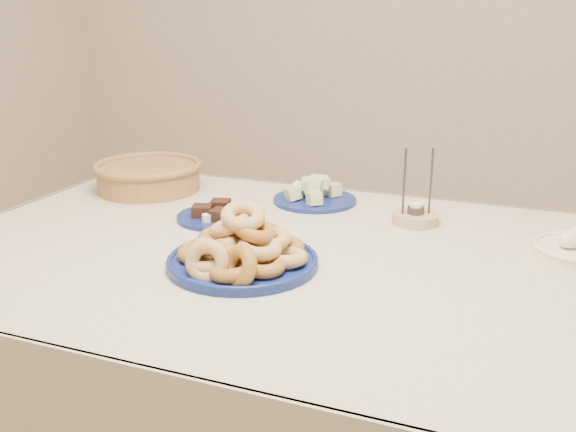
{
  "coord_description": "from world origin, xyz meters",
  "views": [
    {
      "loc": [
        0.49,
        -1.28,
        1.28
      ],
      "look_at": [
        0.0,
        -0.05,
        0.85
      ],
      "focal_mm": 40.0,
      "sensor_mm": 36.0,
      "label": 1
    }
  ],
  "objects_px": {
    "dining_table": "(296,294)",
    "wicker_basket": "(149,175)",
    "brownie_plate": "(220,214)",
    "melon_plate": "(314,195)",
    "candle_holder": "(415,217)",
    "donut_platter": "(241,251)"
  },
  "relations": [
    {
      "from": "dining_table",
      "to": "wicker_basket",
      "type": "bearing_deg",
      "value": 151.87
    },
    {
      "from": "dining_table",
      "to": "brownie_plate",
      "type": "distance_m",
      "value": 0.33
    },
    {
      "from": "melon_plate",
      "to": "candle_holder",
      "type": "relative_size",
      "value": 1.55
    },
    {
      "from": "melon_plate",
      "to": "brownie_plate",
      "type": "relative_size",
      "value": 1.29
    },
    {
      "from": "melon_plate",
      "to": "brownie_plate",
      "type": "height_order",
      "value": "melon_plate"
    },
    {
      "from": "dining_table",
      "to": "melon_plate",
      "type": "distance_m",
      "value": 0.41
    },
    {
      "from": "dining_table",
      "to": "candle_holder",
      "type": "height_order",
      "value": "candle_holder"
    },
    {
      "from": "brownie_plate",
      "to": "wicker_basket",
      "type": "relative_size",
      "value": 0.55
    },
    {
      "from": "donut_platter",
      "to": "melon_plate",
      "type": "height_order",
      "value": "donut_platter"
    },
    {
      "from": "dining_table",
      "to": "donut_platter",
      "type": "height_order",
      "value": "donut_platter"
    },
    {
      "from": "melon_plate",
      "to": "candle_holder",
      "type": "height_order",
      "value": "candle_holder"
    },
    {
      "from": "dining_table",
      "to": "donut_platter",
      "type": "distance_m",
      "value": 0.21
    },
    {
      "from": "donut_platter",
      "to": "candle_holder",
      "type": "relative_size",
      "value": 1.8
    },
    {
      "from": "dining_table",
      "to": "candle_holder",
      "type": "distance_m",
      "value": 0.39
    },
    {
      "from": "donut_platter",
      "to": "melon_plate",
      "type": "xyz_separation_m",
      "value": [
        -0.02,
        0.51,
        -0.01
      ]
    },
    {
      "from": "dining_table",
      "to": "melon_plate",
      "type": "xyz_separation_m",
      "value": [
        -0.09,
        0.38,
        0.13
      ]
    },
    {
      "from": "melon_plate",
      "to": "wicker_basket",
      "type": "xyz_separation_m",
      "value": [
        -0.51,
        -0.06,
        0.02
      ]
    },
    {
      "from": "donut_platter",
      "to": "candle_holder",
      "type": "height_order",
      "value": "candle_holder"
    },
    {
      "from": "wicker_basket",
      "to": "candle_holder",
      "type": "bearing_deg",
      "value": -1.6
    },
    {
      "from": "brownie_plate",
      "to": "dining_table",
      "type": "bearing_deg",
      "value": -28.54
    },
    {
      "from": "melon_plate",
      "to": "candle_holder",
      "type": "distance_m",
      "value": 0.32
    },
    {
      "from": "melon_plate",
      "to": "wicker_basket",
      "type": "relative_size",
      "value": 0.7
    }
  ]
}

